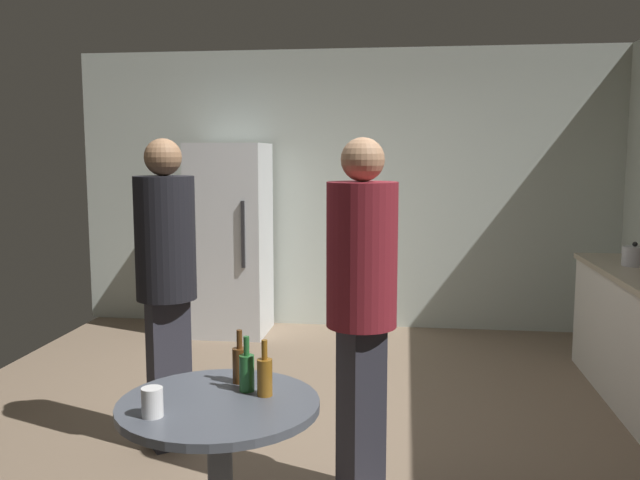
% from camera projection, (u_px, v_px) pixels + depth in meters
% --- Properties ---
extents(ground_plane, '(5.20, 5.20, 0.10)m').
position_uv_depth(ground_plane, '(307.00, 438.00, 4.18)').
color(ground_plane, '#7A6651').
extents(wall_back, '(5.32, 0.06, 2.70)m').
position_uv_depth(wall_back, '(345.00, 190.00, 6.59)').
color(wall_back, beige).
rests_on(wall_back, ground_plane).
extents(refrigerator, '(0.70, 0.68, 1.80)m').
position_uv_depth(refrigerator, '(230.00, 239.00, 6.36)').
color(refrigerator, silver).
rests_on(refrigerator, ground_plane).
extents(kettle, '(0.24, 0.17, 0.18)m').
position_uv_depth(kettle, '(635.00, 256.00, 4.84)').
color(kettle, '#B2B2B7').
rests_on(kettle, kitchen_counter).
extents(foreground_table, '(0.80, 0.80, 0.73)m').
position_uv_depth(foreground_table, '(219.00, 426.00, 2.66)').
color(foreground_table, '#4C515B').
rests_on(foreground_table, ground_plane).
extents(beer_bottle_amber, '(0.06, 0.06, 0.23)m').
position_uv_depth(beer_bottle_amber, '(265.00, 375.00, 2.70)').
color(beer_bottle_amber, '#8C5919').
rests_on(beer_bottle_amber, foreground_table).
extents(beer_bottle_brown, '(0.06, 0.06, 0.23)m').
position_uv_depth(beer_bottle_brown, '(240.00, 364.00, 2.85)').
color(beer_bottle_brown, '#593314').
rests_on(beer_bottle_brown, foreground_table).
extents(beer_bottle_green, '(0.06, 0.06, 0.23)m').
position_uv_depth(beer_bottle_green, '(247.00, 371.00, 2.76)').
color(beer_bottle_green, '#26662D').
rests_on(beer_bottle_green, foreground_table).
extents(plastic_cup_white, '(0.08, 0.08, 0.11)m').
position_uv_depth(plastic_cup_white, '(152.00, 402.00, 2.49)').
color(plastic_cup_white, white).
rests_on(plastic_cup_white, foreground_table).
extents(person_in_black_shirt, '(0.48, 0.48, 1.79)m').
position_uv_depth(person_in_black_shirt, '(166.00, 269.00, 3.82)').
color(person_in_black_shirt, '#2D2D38').
rests_on(person_in_black_shirt, ground_plane).
extents(person_in_maroon_shirt, '(0.47, 0.47, 1.78)m').
position_uv_depth(person_in_maroon_shirt, '(362.00, 291.00, 3.23)').
color(person_in_maroon_shirt, '#2D2D38').
rests_on(person_in_maroon_shirt, ground_plane).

